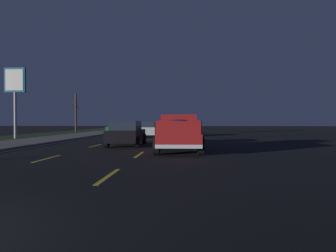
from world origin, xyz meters
The scene contains 11 objects.
ground centered at (27.00, 0.00, 0.00)m, with size 144.00×144.00×0.00m, color black.
sidewalk_shoulder centered at (27.00, 7.45, 0.06)m, with size 108.00×4.00×0.12m, color slate.
grass_verge centered at (27.00, 12.45, 0.00)m, with size 108.00×6.00×0.01m, color #1E3819.
lane_markings centered at (30.49, 3.07, 0.00)m, with size 108.00×7.04×0.01m.
pickup_truck centered at (12.39, -3.50, 0.98)m, with size 5.47×2.37×1.87m.
sedan_tan centered at (41.68, 3.44, 0.78)m, with size 4.44×2.09×1.54m.
sedan_green centered at (28.35, 3.26, 0.78)m, with size 4.41×2.03×1.54m.
sedan_black centered at (15.53, -0.15, 0.78)m, with size 4.43×2.07×1.54m.
sedan_silver centered at (25.79, -0.19, 0.78)m, with size 4.43×2.08×1.54m.
gas_price_sign centered at (22.81, 11.37, 4.70)m, with size 0.27×1.90×6.30m.
bare_tree_far centered at (39.91, 12.32, 2.92)m, with size 1.09×0.84×5.78m.
Camera 1 is at (-2.90, -3.90, 1.51)m, focal length 31.94 mm.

